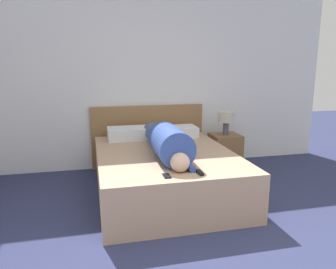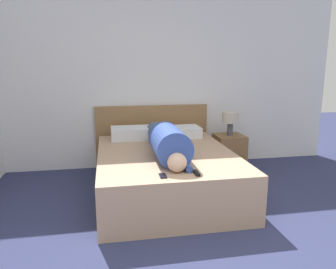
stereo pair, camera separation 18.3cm
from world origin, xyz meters
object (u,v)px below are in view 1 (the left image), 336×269
object	(u,v)px
nightstand	(225,152)
bed	(165,173)
table_lamp	(226,118)
person_lying	(166,142)
cell_phone	(167,176)
tv_remote	(200,172)
pillow_second	(177,132)
pillow_near_headboard	(130,133)

from	to	relation	value
nightstand	bed	bearing A→B (deg)	-146.36
table_lamp	person_lying	size ratio (longest dim) A/B	0.21
person_lying	cell_phone	bearing A→B (deg)	-103.08
nightstand	tv_remote	distance (m)	1.87
pillow_second	nightstand	bearing A→B (deg)	-3.85
table_lamp	pillow_near_headboard	size ratio (longest dim) A/B	0.57
person_lying	cell_phone	distance (m)	0.73
person_lying	pillow_near_headboard	size ratio (longest dim) A/B	2.69
pillow_near_headboard	pillow_second	world-z (taller)	pillow_near_headboard
bed	person_lying	xyz separation A→B (m)	(-0.02, -0.17, 0.43)
tv_remote	bed	bearing A→B (deg)	100.04
table_lamp	pillow_near_headboard	bearing A→B (deg)	177.99
bed	table_lamp	distance (m)	1.42
person_lying	tv_remote	bearing A→B (deg)	-75.89
bed	table_lamp	size ratio (longest dim) A/B	6.05
pillow_second	table_lamp	bearing A→B (deg)	-3.85
bed	pillow_near_headboard	xyz separation A→B (m)	(-0.33, 0.78, 0.35)
pillow_near_headboard	pillow_second	bearing A→B (deg)	0.00
nightstand	cell_phone	distance (m)	2.06
nightstand	table_lamp	world-z (taller)	table_lamp
person_lying	cell_phone	size ratio (longest dim) A/B	12.50
bed	nightstand	size ratio (longest dim) A/B	3.86
pillow_second	tv_remote	world-z (taller)	pillow_second
nightstand	tv_remote	bearing A→B (deg)	-120.91
pillow_near_headboard	tv_remote	world-z (taller)	pillow_near_headboard
nightstand	cell_phone	xyz separation A→B (m)	(-1.28, -1.59, 0.27)
person_lying	pillow_second	size ratio (longest dim) A/B	2.83
nightstand	person_lying	world-z (taller)	person_lying
bed	table_lamp	bearing A→B (deg)	33.64
nightstand	cell_phone	world-z (taller)	cell_phone
nightstand	pillow_second	bearing A→B (deg)	176.15
pillow_near_headboard	bed	bearing A→B (deg)	-66.87
nightstand	table_lamp	distance (m)	0.51
pillow_near_headboard	pillow_second	distance (m)	0.69
nightstand	person_lying	bearing A→B (deg)	-141.21
bed	tv_remote	bearing A→B (deg)	-79.96
person_lying	tv_remote	world-z (taller)	person_lying
table_lamp	tv_remote	world-z (taller)	table_lamp
bed	pillow_second	distance (m)	0.92
nightstand	cell_phone	bearing A→B (deg)	-128.85
bed	nightstand	distance (m)	1.32
pillow_second	cell_phone	world-z (taller)	pillow_second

